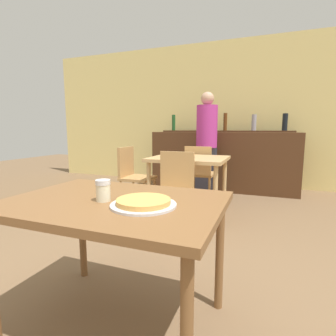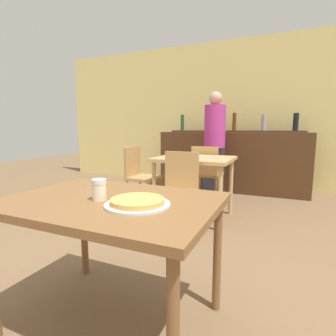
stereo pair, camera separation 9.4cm
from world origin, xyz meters
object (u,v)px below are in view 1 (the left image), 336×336
Objects in this scene: chair_far_side_back at (199,171)px; person_standing at (207,141)px; chair_far_side_left at (133,174)px; pizza_tray at (144,203)px; cheese_shaker at (103,190)px; chair_far_side_front at (174,186)px.

person_standing is at bearing -86.62° from chair_far_side_back.
chair_far_side_left is 2.68× the size of pizza_tray.
chair_far_side_left is 2.31m from pizza_tray.
person_standing reaches higher than cheese_shaker.
chair_far_side_left reaches higher than cheese_shaker.
cheese_shaker is at bearing -155.61° from chair_far_side_left.
pizza_tray is 0.19× the size of person_standing.
cheese_shaker is at bearing -85.47° from chair_far_side_front.
chair_far_side_back is 1.00× the size of chair_far_side_left.
chair_far_side_back reaches higher than cheese_shaker.
person_standing is at bearing -33.14° from chair_far_side_left.
pizza_tray is at bearing -76.26° from chair_far_side_front.
chair_far_side_front is 0.96m from chair_far_side_left.
person_standing reaches higher than chair_far_side_left.
chair_far_side_left is (-0.79, 0.56, 0.00)m from chair_far_side_front.
pizza_tray is at bearing -150.28° from chair_far_side_left.
chair_far_side_back is 7.70× the size of cheese_shaker.
chair_far_side_front reaches higher than cheese_shaker.
chair_far_side_back is 0.96m from chair_far_side_left.
person_standing is at bearing 91.18° from chair_far_side_front.
person_standing is at bearing 92.71° from cheese_shaker.
cheese_shaker reaches higher than pizza_tray.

